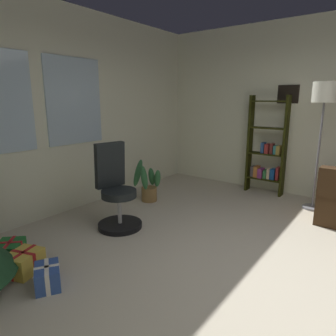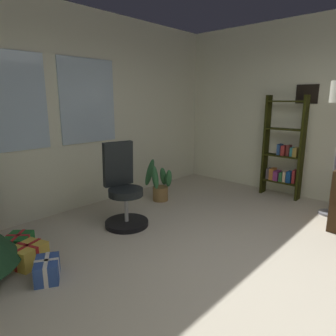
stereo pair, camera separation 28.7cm
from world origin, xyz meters
name	(u,v)px [view 2 (the right image)]	position (x,y,z in m)	size (l,w,h in m)	color
ground_plane	(282,293)	(0.00, 0.00, -0.05)	(5.42, 6.16, 0.10)	beige
wall_back_with_windows	(77,111)	(-0.02, 3.13, 1.44)	(5.42, 0.12, 2.86)	silver
gift_box_green	(19,242)	(-1.27, 2.41, 0.08)	(0.37, 0.37, 0.17)	#1E722D
gift_box_gold	(28,255)	(-1.32, 2.02, 0.10)	(0.37, 0.34, 0.21)	gold
gift_box_blue	(47,270)	(-1.32, 1.64, 0.09)	(0.32, 0.35, 0.20)	#2D4C99
office_chair	(124,194)	(-0.04, 2.09, 0.42)	(0.56, 0.56, 1.08)	black
bookshelf	(283,153)	(2.49, 1.07, 0.74)	(0.18, 0.64, 1.67)	black
potted_plant	(159,185)	(0.94, 2.42, 0.26)	(0.39, 0.48, 0.68)	olive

